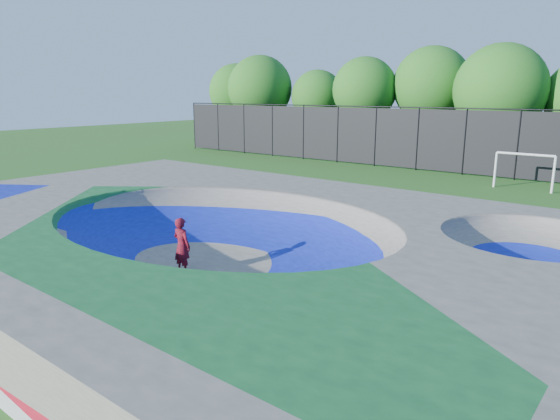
# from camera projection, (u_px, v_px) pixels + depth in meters

# --- Properties ---
(ground) EXTENTS (120.00, 120.00, 0.00)m
(ground) POSITION_uv_depth(u_px,v_px,m) (220.00, 266.00, 14.58)
(ground) COLOR #225517
(ground) RESTS_ON ground
(skate_deck) EXTENTS (22.00, 14.00, 1.50)m
(skate_deck) POSITION_uv_depth(u_px,v_px,m) (219.00, 241.00, 14.41)
(skate_deck) COLOR gray
(skate_deck) RESTS_ON ground
(skater) EXTENTS (0.59, 0.39, 1.61)m
(skater) POSITION_uv_depth(u_px,v_px,m) (182.00, 246.00, 13.78)
(skater) COLOR red
(skater) RESTS_ON ground
(skateboard) EXTENTS (0.79, 0.25, 0.05)m
(skateboard) POSITION_uv_depth(u_px,v_px,m) (183.00, 272.00, 13.96)
(skateboard) COLOR black
(skateboard) RESTS_ON ground
(soccer_goal) EXTENTS (2.90, 0.12, 1.91)m
(soccer_goal) POSITION_uv_depth(u_px,v_px,m) (524.00, 165.00, 25.56)
(soccer_goal) COLOR white
(soccer_goal) RESTS_ON ground
(fence) EXTENTS (48.09, 0.09, 4.04)m
(fence) POSITION_uv_depth(u_px,v_px,m) (465.00, 140.00, 30.17)
(fence) COLOR black
(fence) RESTS_ON ground
(treeline) EXTENTS (52.13, 7.87, 8.28)m
(treeline) POSITION_uv_depth(u_px,v_px,m) (452.00, 91.00, 34.74)
(treeline) COLOR #453522
(treeline) RESTS_ON ground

